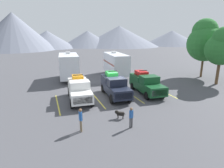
{
  "coord_description": "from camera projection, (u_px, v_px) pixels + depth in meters",
  "views": [
    {
      "loc": [
        -6.74,
        -17.72,
        6.51
      ],
      "look_at": [
        0.0,
        0.54,
        1.2
      ],
      "focal_mm": 29.31,
      "sensor_mm": 36.0,
      "label": 1
    }
  ],
  "objects": [
    {
      "name": "dog",
      "position": [
        119.0,
        113.0,
        14.49
      ],
      "size": [
        0.76,
        0.57,
        0.69
      ],
      "color": "black",
      "rests_on": "ground"
    },
    {
      "name": "camper_trailer_b",
      "position": [
        116.0,
        63.0,
        29.03
      ],
      "size": [
        3.09,
        8.57,
        3.85
      ],
      "color": "silver",
      "rests_on": "ground"
    },
    {
      "name": "pickup_truck_a",
      "position": [
        79.0,
        89.0,
        18.43
      ],
      "size": [
        2.45,
        5.39,
        2.49
      ],
      "color": "white",
      "rests_on": "ground"
    },
    {
      "name": "pickup_truck_c",
      "position": [
        146.0,
        83.0,
        20.77
      ],
      "size": [
        2.46,
        5.83,
        2.47
      ],
      "color": "#144723",
      "rests_on": "ground"
    },
    {
      "name": "lot_stripe_a",
      "position": [
        58.0,
        104.0,
        17.59
      ],
      "size": [
        0.12,
        5.5,
        0.01
      ],
      "primitive_type": "cube",
      "color": "gold",
      "rests_on": "ground"
    },
    {
      "name": "camper_trailer_a",
      "position": [
        69.0,
        66.0,
        26.53
      ],
      "size": [
        3.18,
        7.57,
        4.02
      ],
      "color": "silver",
      "rests_on": "ground"
    },
    {
      "name": "pickup_truck_b",
      "position": [
        115.0,
        85.0,
        19.6
      ],
      "size": [
        2.42,
        5.61,
        2.63
      ],
      "color": "black",
      "rests_on": "ground"
    },
    {
      "name": "person_b",
      "position": [
        81.0,
        118.0,
        12.43
      ],
      "size": [
        0.23,
        0.37,
        1.69
      ],
      "color": "#726047",
      "rests_on": "ground"
    },
    {
      "name": "tree_b",
      "position": [
        205.0,
        41.0,
        27.55
      ],
      "size": [
        5.28,
        5.28,
        8.82
      ],
      "color": "brown",
      "rests_on": "ground"
    },
    {
      "name": "mountain_ridge",
      "position": [
        41.0,
        35.0,
        85.31
      ],
      "size": [
        155.44,
        47.23,
        16.56
      ],
      "color": "slate",
      "rests_on": "ground"
    },
    {
      "name": "ground_plane",
      "position": [
        114.0,
        96.0,
        20.0
      ],
      "size": [
        240.0,
        240.0,
        0.0
      ],
      "primitive_type": "plane",
      "color": "#47474C"
    },
    {
      "name": "person_a",
      "position": [
        131.0,
        116.0,
        12.94
      ],
      "size": [
        0.34,
        0.22,
        1.55
      ],
      "color": "#3F3F42",
      "rests_on": "ground"
    },
    {
      "name": "tree_a",
      "position": [
        222.0,
        47.0,
        23.3
      ],
      "size": [
        4.05,
        4.05,
        7.46
      ],
      "color": "brown",
      "rests_on": "ground"
    },
    {
      "name": "lot_stripe_b",
      "position": [
        97.0,
        99.0,
        18.91
      ],
      "size": [
        0.12,
        5.5,
        0.01
      ],
      "primitive_type": "cube",
      "color": "gold",
      "rests_on": "ground"
    },
    {
      "name": "lot_stripe_d",
      "position": [
        162.0,
        91.0,
        21.56
      ],
      "size": [
        0.12,
        5.5,
        0.01
      ],
      "primitive_type": "cube",
      "color": "gold",
      "rests_on": "ground"
    },
    {
      "name": "lot_stripe_c",
      "position": [
        132.0,
        95.0,
        20.24
      ],
      "size": [
        0.12,
        5.5,
        0.01
      ],
      "primitive_type": "cube",
      "color": "gold",
      "rests_on": "ground"
    }
  ]
}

